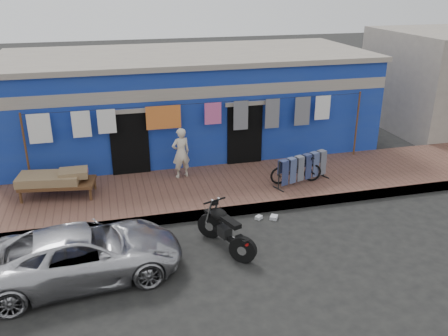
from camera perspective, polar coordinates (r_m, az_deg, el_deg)
ground at (r=10.90m, az=2.68°, el=-9.45°), size 80.00×80.00×0.00m
sidewalk at (r=13.40m, az=-1.07°, el=-2.52°), size 28.00×3.00×0.25m
curb at (r=12.13m, az=0.54°, el=-5.27°), size 28.00×0.10×0.25m
building at (r=16.59m, az=-4.38°, el=7.96°), size 12.20×5.20×3.36m
clothesline at (r=13.91m, az=-3.34°, el=5.80°), size 10.06×0.06×2.10m
car at (r=10.00m, az=-16.49°, el=-9.80°), size 4.15×2.20×1.13m
seated_person at (r=13.67m, az=-5.20°, el=1.83°), size 0.60×0.47×1.49m
bicycle at (r=13.47m, az=8.69°, el=0.19°), size 1.52×0.58×0.97m
motorcycle at (r=10.55m, az=0.22°, el=-7.28°), size 1.59×1.97×1.04m
charpoy at (r=13.31m, az=-19.34°, el=-1.84°), size 2.27×1.53×0.67m
jeans_rack at (r=13.49m, az=9.41°, el=-0.08°), size 2.01×1.45×0.86m
litter_a at (r=11.81m, az=0.93°, el=-6.56°), size 0.17×0.14×0.07m
litter_b at (r=12.06m, az=4.20°, el=-5.96°), size 0.21×0.20×0.08m
litter_c at (r=12.10m, az=6.02°, el=-5.92°), size 0.26×0.27×0.09m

